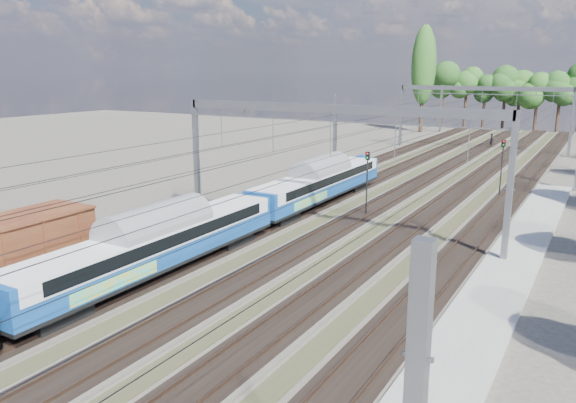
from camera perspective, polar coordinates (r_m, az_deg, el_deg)
The scene contains 9 objects.
track_bed at distance 52.58m, azimuth 11.36°, elevation 0.79°, with size 21.00×130.00×0.34m.
platform at distance 26.54m, azimuth 18.44°, elevation -12.10°, with size 3.00×70.00×0.30m, color gray.
catenary at distance 58.84m, azimuth 14.42°, elevation 8.15°, with size 25.65×130.00×9.00m.
tree_belt at distance 94.31m, azimuth 24.98°, elevation 10.33°, with size 40.32×99.28×12.01m.
poplar at distance 106.30m, azimuth 13.63°, elevation 13.26°, with size 4.40×4.40×19.04m.
emu_train at distance 30.95m, azimuth -13.78°, elevation -3.68°, with size 2.79×58.97×4.07m.
worker at distance 88.94m, azimuth 19.98°, elevation 5.87°, with size 0.73×0.48×2.01m, color black.
signal_near at distance 43.86m, azimuth 8.04°, elevation 2.61°, with size 0.33×0.30×5.07m.
signal_far at distance 53.63m, azimuth 20.92°, elevation 3.86°, with size 0.36×0.34×5.17m.
Camera 1 is at (16.27, -3.75, 11.21)m, focal length 35.00 mm.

